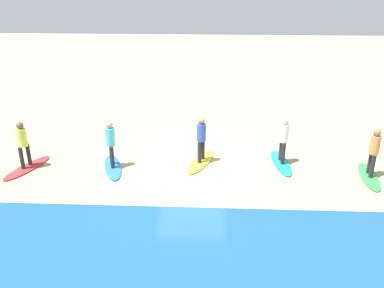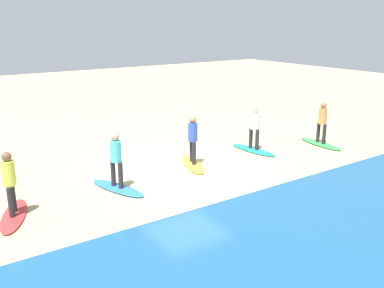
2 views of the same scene
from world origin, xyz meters
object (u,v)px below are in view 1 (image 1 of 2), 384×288
object	(u,v)px
surfer_yellow	(201,136)
surfer_blue	(111,141)
surfboard_yellow	(201,162)
surfboard_green	(369,176)
surfer_green	(374,149)
surfboard_blue	(113,167)
surfboard_red	(27,168)
surfer_red	(23,141)
surfer_teal	(283,137)
surfboard_teal	(281,163)

from	to	relation	value
surfer_yellow	surfer_blue	world-z (taller)	same
surfer_yellow	surfboard_yellow	bearing A→B (deg)	-90.00
surfboard_green	surfer_green	xyz separation A→B (m)	(0.00, -0.00, 0.99)
surfboard_yellow	surfboard_blue	xyz separation A→B (m)	(3.06, 0.55, 0.00)
surfer_blue	surfboard_red	bearing A→B (deg)	4.01
surfer_red	surfboard_blue	bearing A→B (deg)	-175.99
surfer_blue	surfboard_green	bearing A→B (deg)	178.16
surfer_teal	surfer_red	distance (m)	8.90
surfboard_green	surfer_yellow	bearing A→B (deg)	-92.84
surfer_teal	surfboard_blue	xyz separation A→B (m)	(5.91, 0.60, -0.99)
surfboard_green	surfboard_yellow	world-z (taller)	same
surfer_blue	surfboard_red	size ratio (longest dim) A/B	0.78
surfboard_green	surfer_yellow	world-z (taller)	surfer_yellow
surfboard_yellow	surfer_blue	bearing A→B (deg)	-59.31
surfboard_green	surfboard_red	world-z (taller)	same
surfer_yellow	surfer_red	world-z (taller)	same
surfboard_teal	surfboard_yellow	size ratio (longest dim) A/B	1.00
surfboard_blue	surfer_red	world-z (taller)	surfer_red
surfer_teal	surfer_yellow	distance (m)	2.85
surfer_blue	surfer_green	bearing A→B (deg)	178.16
surfboard_yellow	surfer_teal	bearing A→B (deg)	111.65
surfer_green	surfboard_blue	distance (m)	8.75
surfboard_teal	surfer_teal	xyz separation A→B (m)	(0.00, -0.00, 0.99)
surfer_red	surfer_blue	bearing A→B (deg)	-175.99
surfboard_yellow	surfboard_blue	distance (m)	3.11
surfer_yellow	surfboard_red	size ratio (longest dim) A/B	0.78
surfboard_red	surfer_teal	bearing A→B (deg)	116.91
surfboard_green	surfboard_blue	distance (m)	8.69
surfboard_yellow	surfer_blue	size ratio (longest dim) A/B	1.28
surfboard_yellow	surfboard_red	size ratio (longest dim) A/B	1.00
surfboard_red	surfer_red	distance (m)	0.99
surfboard_green	surfer_yellow	distance (m)	5.77
surfboard_green	surfboard_blue	xyz separation A→B (m)	(8.69, -0.28, 0.00)
surfer_teal	surfboard_green	bearing A→B (deg)	162.37
surfboard_green	surfer_red	distance (m)	11.68
surfboard_green	surfer_blue	xyz separation A→B (m)	(8.69, -0.28, 0.99)
surfer_yellow	surfer_green	bearing A→B (deg)	171.63
surfboard_teal	surfer_yellow	distance (m)	3.01
surfboard_yellow	surfer_red	size ratio (longest dim) A/B	1.28
surfer_green	surfer_yellow	xyz separation A→B (m)	(5.62, -0.83, 0.00)
surfer_red	surfboard_green	bearing A→B (deg)	179.64
surfboard_yellow	surfboard_blue	size ratio (longest dim) A/B	1.00
surfer_teal	surfer_blue	distance (m)	5.94
surfboard_red	surfer_red	size ratio (longest dim) A/B	1.28
surfer_green	surfer_red	size ratio (longest dim) A/B	1.00
surfer_yellow	surfer_red	size ratio (longest dim) A/B	1.00
surfer_green	surfer_teal	world-z (taller)	same
surfer_teal	surfboard_yellow	distance (m)	3.01
surfboard_teal	surfer_teal	bearing A→B (deg)	174.57
surfboard_green	surfer_blue	distance (m)	8.75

